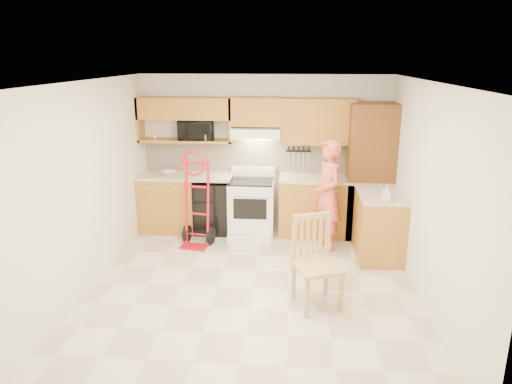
# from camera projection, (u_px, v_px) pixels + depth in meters

# --- Properties ---
(floor) EXTENTS (4.00, 4.50, 0.02)m
(floor) POSITION_uv_depth(u_px,v_px,m) (253.00, 289.00, 5.83)
(floor) COLOR beige
(floor) RESTS_ON ground
(ceiling) EXTENTS (4.00, 4.50, 0.02)m
(ceiling) POSITION_uv_depth(u_px,v_px,m) (252.00, 81.00, 5.13)
(ceiling) COLOR white
(ceiling) RESTS_ON ground
(wall_back) EXTENTS (4.00, 0.02, 2.50)m
(wall_back) POSITION_uv_depth(u_px,v_px,m) (265.00, 153.00, 7.64)
(wall_back) COLOR silver
(wall_back) RESTS_ON ground
(wall_front) EXTENTS (4.00, 0.02, 2.50)m
(wall_front) POSITION_uv_depth(u_px,v_px,m) (225.00, 280.00, 3.32)
(wall_front) COLOR silver
(wall_front) RESTS_ON ground
(wall_left) EXTENTS (0.02, 4.50, 2.50)m
(wall_left) POSITION_uv_depth(u_px,v_px,m) (86.00, 188.00, 5.63)
(wall_left) COLOR silver
(wall_left) RESTS_ON ground
(wall_right) EXTENTS (0.02, 4.50, 2.50)m
(wall_right) POSITION_uv_depth(u_px,v_px,m) (429.00, 195.00, 5.33)
(wall_right) COLOR silver
(wall_right) RESTS_ON ground
(backsplash) EXTENTS (3.92, 0.03, 0.55)m
(backsplash) POSITION_uv_depth(u_px,v_px,m) (264.00, 156.00, 7.63)
(backsplash) COLOR beige
(backsplash) RESTS_ON wall_back
(lower_cab_left) EXTENTS (0.90, 0.60, 0.90)m
(lower_cab_left) POSITION_uv_depth(u_px,v_px,m) (169.00, 203.00, 7.69)
(lower_cab_left) COLOR #AE762C
(lower_cab_left) RESTS_ON ground
(dishwasher) EXTENTS (0.60, 0.60, 0.85)m
(dishwasher) POSITION_uv_depth(u_px,v_px,m) (214.00, 206.00, 7.64)
(dishwasher) COLOR black
(dishwasher) RESTS_ON ground
(lower_cab_right) EXTENTS (1.14, 0.60, 0.90)m
(lower_cab_right) POSITION_uv_depth(u_px,v_px,m) (315.00, 207.00, 7.51)
(lower_cab_right) COLOR #AE762C
(lower_cab_right) RESTS_ON ground
(countertop_left) EXTENTS (1.50, 0.63, 0.04)m
(countertop_left) POSITION_uv_depth(u_px,v_px,m) (186.00, 176.00, 7.53)
(countertop_left) COLOR #BBAA91
(countertop_left) RESTS_ON lower_cab_left
(countertop_right) EXTENTS (1.14, 0.63, 0.04)m
(countertop_right) POSITION_uv_depth(u_px,v_px,m) (316.00, 178.00, 7.38)
(countertop_right) COLOR #BBAA91
(countertop_right) RESTS_ON lower_cab_right
(cab_return_right) EXTENTS (0.60, 1.00, 0.90)m
(cab_return_right) POSITION_uv_depth(u_px,v_px,m) (379.00, 226.00, 6.67)
(cab_return_right) COLOR #AE762C
(cab_return_right) RESTS_ON ground
(countertop_return) EXTENTS (0.63, 1.00, 0.04)m
(countertop_return) POSITION_uv_depth(u_px,v_px,m) (381.00, 194.00, 6.54)
(countertop_return) COLOR #BBAA91
(countertop_return) RESTS_ON cab_return_right
(pantry_tall) EXTENTS (0.70, 0.60, 2.10)m
(pantry_tall) POSITION_uv_depth(u_px,v_px,m) (369.00, 171.00, 7.28)
(pantry_tall) COLOR brown
(pantry_tall) RESTS_ON ground
(upper_cab_left) EXTENTS (1.50, 0.33, 0.34)m
(upper_cab_left) POSITION_uv_depth(u_px,v_px,m) (185.00, 108.00, 7.37)
(upper_cab_left) COLOR #AE762C
(upper_cab_left) RESTS_ON wall_back
(upper_shelf_mw) EXTENTS (1.50, 0.33, 0.04)m
(upper_shelf_mw) POSITION_uv_depth(u_px,v_px,m) (186.00, 141.00, 7.51)
(upper_shelf_mw) COLOR #AE762C
(upper_shelf_mw) RESTS_ON wall_back
(upper_cab_center) EXTENTS (0.76, 0.33, 0.44)m
(upper_cab_center) POSITION_uv_depth(u_px,v_px,m) (256.00, 112.00, 7.29)
(upper_cab_center) COLOR #AE762C
(upper_cab_center) RESTS_ON wall_back
(upper_cab_right) EXTENTS (1.14, 0.33, 0.70)m
(upper_cab_right) POSITION_uv_depth(u_px,v_px,m) (318.00, 121.00, 7.26)
(upper_cab_right) COLOR #AE762C
(upper_cab_right) RESTS_ON wall_back
(range_hood) EXTENTS (0.76, 0.46, 0.14)m
(range_hood) POSITION_uv_depth(u_px,v_px,m) (256.00, 132.00, 7.32)
(range_hood) COLOR white
(range_hood) RESTS_ON wall_back
(knife_strip) EXTENTS (0.40, 0.05, 0.29)m
(knife_strip) POSITION_uv_depth(u_px,v_px,m) (298.00, 155.00, 7.55)
(knife_strip) COLOR black
(knife_strip) RESTS_ON backsplash
(microwave) EXTENTS (0.61, 0.45, 0.31)m
(microwave) POSITION_uv_depth(u_px,v_px,m) (196.00, 130.00, 7.45)
(microwave) COLOR black
(microwave) RESTS_ON upper_shelf_mw
(range) EXTENTS (0.71, 0.94, 1.05)m
(range) POSITION_uv_depth(u_px,v_px,m) (251.00, 204.00, 7.43)
(range) COLOR white
(range) RESTS_ON ground
(person) EXTENTS (0.57, 0.70, 1.65)m
(person) POSITION_uv_depth(u_px,v_px,m) (327.00, 195.00, 6.82)
(person) COLOR #E65F49
(person) RESTS_ON ground
(hand_truck) EXTENTS (0.59, 0.56, 1.32)m
(hand_truck) POSITION_uv_depth(u_px,v_px,m) (195.00, 204.00, 6.97)
(hand_truck) COLOR red
(hand_truck) RESTS_ON ground
(dining_chair) EXTENTS (0.63, 0.65, 1.06)m
(dining_chair) POSITION_uv_depth(u_px,v_px,m) (318.00, 264.00, 5.27)
(dining_chair) COLOR tan
(dining_chair) RESTS_ON ground
(soap_bottle) EXTENTS (0.10, 0.10, 0.20)m
(soap_bottle) POSITION_uv_depth(u_px,v_px,m) (387.00, 193.00, 6.18)
(soap_bottle) COLOR white
(soap_bottle) RESTS_ON countertop_return
(bowl) EXTENTS (0.24, 0.24, 0.06)m
(bowl) POSITION_uv_depth(u_px,v_px,m) (169.00, 173.00, 7.54)
(bowl) COLOR white
(bowl) RESTS_ON countertop_left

